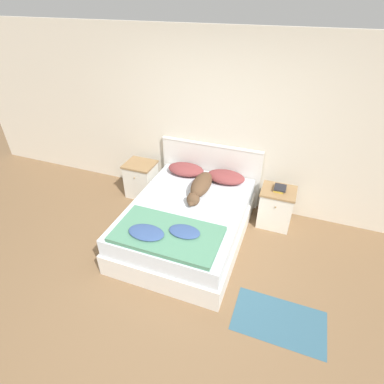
% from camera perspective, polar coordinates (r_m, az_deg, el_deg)
% --- Properties ---
extents(ground_plane, '(16.00, 16.00, 0.00)m').
position_cam_1_polar(ground_plane, '(3.62, -5.61, -19.40)').
color(ground_plane, brown).
extents(wall_back, '(9.00, 0.06, 2.55)m').
position_cam_1_polar(wall_back, '(4.45, 5.47, 12.66)').
color(wall_back, beige).
rests_on(wall_back, ground_plane).
extents(bed, '(1.50, 1.99, 0.54)m').
position_cam_1_polar(bed, '(4.10, -0.98, -5.79)').
color(bed, silver).
rests_on(bed, ground_plane).
extents(headboard, '(1.58, 0.06, 0.99)m').
position_cam_1_polar(headboard, '(4.75, 3.48, 4.03)').
color(headboard, silver).
rests_on(headboard, ground_plane).
extents(nightstand_left, '(0.47, 0.42, 0.59)m').
position_cam_1_polar(nightstand_left, '(5.02, -9.61, 2.43)').
color(nightstand_left, silver).
rests_on(nightstand_left, ground_plane).
extents(nightstand_right, '(0.47, 0.42, 0.59)m').
position_cam_1_polar(nightstand_right, '(4.48, 15.67, -2.80)').
color(nightstand_right, silver).
rests_on(nightstand_right, ground_plane).
extents(pillow_left, '(0.56, 0.35, 0.15)m').
position_cam_1_polar(pillow_left, '(4.59, -1.17, 4.33)').
color(pillow_left, brown).
rests_on(pillow_left, bed).
extents(pillow_right, '(0.56, 0.35, 0.15)m').
position_cam_1_polar(pillow_right, '(4.42, 6.45, 2.87)').
color(pillow_right, brown).
rests_on(pillow_right, bed).
extents(quilt, '(1.23, 0.68, 0.10)m').
position_cam_1_polar(quilt, '(3.48, -4.90, -7.94)').
color(quilt, '#4C8466').
rests_on(quilt, bed).
extents(dog, '(0.25, 0.83, 0.24)m').
position_cam_1_polar(dog, '(4.13, 1.63, 1.09)').
color(dog, brown).
rests_on(dog, bed).
extents(book_stack, '(0.16, 0.19, 0.05)m').
position_cam_1_polar(book_stack, '(4.32, 16.36, 0.68)').
color(book_stack, gold).
rests_on(book_stack, nightstand_right).
extents(rug, '(0.95, 0.56, 0.00)m').
position_cam_1_polar(rug, '(3.56, 16.24, -22.46)').
color(rug, '#335B70').
rests_on(rug, ground_plane).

